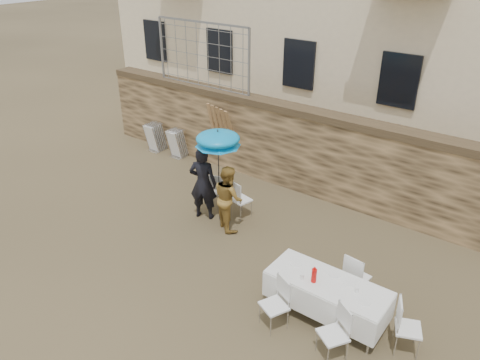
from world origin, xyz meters
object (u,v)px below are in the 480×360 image
Objects in this scene: soda_bottle at (314,276)px; chair_stack_right at (181,141)px; woman_dress at (228,198)px; chair_stack_left at (160,135)px; man_suit at (203,183)px; table_chair_front_left at (274,305)px; banquet_table at (328,284)px; umbrella at (218,141)px; table_chair_back at (357,276)px; table_chair_front_right at (333,334)px; table_chair_side at (409,327)px; couple_chair_left at (218,190)px; couple_chair_right at (241,199)px.

soda_bottle is 0.28× the size of chair_stack_right.
chair_stack_left is at bearing 2.82° from woman_dress.
table_chair_front_left is (3.32, -2.03, -0.42)m from man_suit.
banquet_table is at bearing 36.87° from soda_bottle.
umbrella is (0.40, 0.10, 1.12)m from man_suit.
man_suit is 3.99m from soda_bottle.
woman_dress is 5.15m from chair_stack_left.
table_chair_back is at bearing 151.77° from man_suit.
soda_bottle is 0.27× the size of table_chair_front_right.
woman_dress is 1.61× the size of table_chair_front_left.
man_suit reaches higher than chair_stack_left.
banquet_table is 2.19× the size of table_chair_front_right.
umbrella reaches higher than table_chair_side.
couple_chair_left is 4.21m from table_chair_front_left.
couple_chair_left is at bearing -31.16° from chair_stack_right.
table_chair_front_left is 1.00× the size of table_chair_back.
soda_bottle is at bearing 159.53° from couple_chair_right.
table_chair_front_right is at bearing 110.36° from table_chair_side.
woman_dress is 1.61× the size of table_chair_back.
couple_chair_left is (0.00, 0.55, -0.42)m from man_suit.
man_suit is at bearing -31.22° from chair_stack_left.
couple_chair_right is at bearing -21.37° from chair_stack_left.
soda_bottle reaches higher than chair_stack_left.
banquet_table is at bearing 163.17° from couple_chair_right.
table_chair_front_right is at bearing -27.83° from chair_stack_left.
woman_dress is at bearing -1.63° from table_chair_back.
table_chair_side is at bearing 8.88° from soda_bottle.
table_chair_side is at bearing 76.06° from table_chair_front_right.
woman_dress reaches higher than table_chair_side.
table_chair_front_left is 2.17m from table_chair_side.
banquet_table is 0.30m from soda_bottle.
couple_chair_right is (0.30, 0.45, -1.55)m from umbrella.
table_chair_front_right is (4.02, -2.13, -1.55)m from umbrella.
couple_chair_left and table_chair_front_right have the same top height.
table_chair_side is (2.00, 0.85, 0.00)m from table_chair_front_left.
table_chair_front_right and table_chair_back have the same top height.
couple_chair_left is 1.00× the size of table_chair_back.
table_chair_side reaches higher than chair_stack_left.
table_chair_back is (0.20, 0.80, -0.25)m from banquet_table.
table_chair_side is at bearing -14.61° from umbrella.
woman_dress reaches higher than soda_bottle.
soda_bottle is (3.72, -1.98, 0.43)m from couple_chair_left.
woman_dress reaches higher than couple_chair_left.
umbrella is at bearing 52.38° from table_chair_side.
man_suit is 4.50m from chair_stack_left.
table_chair_back and table_chair_side have the same top height.
man_suit is at bearing 29.71° from woman_dress.
umbrella is 2.23× the size of couple_chair_right.
table_chair_front_right is at bearing 128.24° from couple_chair_left.
chair_stack_left is at bearing 180.00° from chair_stack_right.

